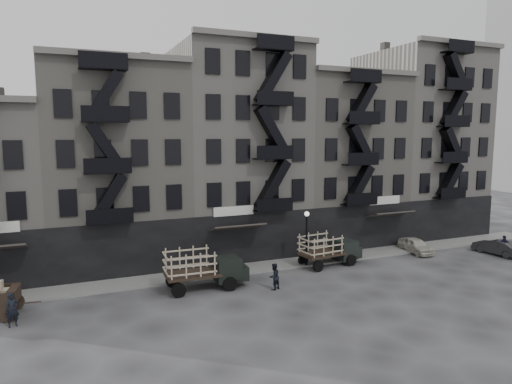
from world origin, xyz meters
name	(u,v)px	position (x,y,z in m)	size (l,w,h in m)	color
ground	(286,282)	(0.00, 0.00, 0.00)	(140.00, 140.00, 0.00)	#38383A
sidewalk	(264,266)	(0.00, 3.75, 0.07)	(55.00, 2.50, 0.15)	slate
building_midwest	(115,167)	(-10.00, 9.83, 7.50)	(10.00, 11.35, 16.20)	gray
building_center	(236,152)	(0.00, 9.82, 8.50)	(10.00, 11.35, 18.20)	#99958D
building_mideast	(335,161)	(10.00, 9.83, 7.50)	(10.00, 11.35, 16.20)	gray
building_east	(418,144)	(20.00, 9.82, 9.00)	(10.00, 11.35, 19.20)	#99958D
lamp_post	(307,231)	(3.00, 2.60, 2.78)	(0.36, 0.36, 4.28)	black
stake_truck_west	(204,266)	(-5.57, 0.90, 1.54)	(5.45, 2.41, 2.69)	black
stake_truck_east	(329,247)	(4.85, 2.30, 1.44)	(5.20, 2.54, 2.52)	black
car_east	(416,245)	(13.63, 2.60, 0.63)	(1.49, 3.70, 1.26)	beige
car_far	(497,247)	(19.50, -0.50, 0.65)	(1.37, 3.93, 1.30)	#232426
pedestrian_west	(12,310)	(-16.53, -0.84, 0.92)	(0.67, 0.44, 1.84)	black
pedestrian_mid	(274,277)	(-1.41, -1.02, 0.87)	(0.85, 0.66, 1.74)	black
policeman	(504,246)	(19.35, -1.27, 0.90)	(1.05, 0.44, 1.79)	black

